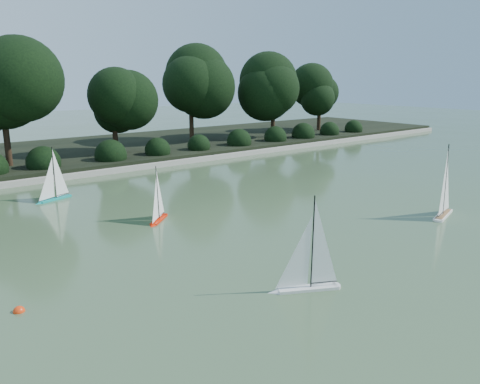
# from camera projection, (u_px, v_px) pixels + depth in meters

# --- Properties ---
(ground) EXTENTS (80.00, 80.00, 0.00)m
(ground) POSITION_uv_depth(u_px,v_px,m) (315.00, 243.00, 9.24)
(ground) COLOR #375030
(ground) RESTS_ON ground
(pond_coping) EXTENTS (40.00, 0.35, 0.18)m
(pond_coping) POSITION_uv_depth(u_px,v_px,m) (119.00, 169.00, 16.02)
(pond_coping) COLOR gray
(pond_coping) RESTS_ON ground
(far_bank) EXTENTS (40.00, 8.00, 0.30)m
(far_bank) POSITION_uv_depth(u_px,v_px,m) (77.00, 153.00, 19.03)
(far_bank) COLOR black
(far_bank) RESTS_ON ground
(tree_line) EXTENTS (26.31, 3.93, 4.39)m
(tree_line) POSITION_uv_depth(u_px,v_px,m) (118.00, 91.00, 18.00)
(tree_line) COLOR black
(tree_line) RESTS_ON ground
(shrub_hedge) EXTENTS (29.10, 1.10, 1.10)m
(shrub_hedge) POSITION_uv_depth(u_px,v_px,m) (108.00, 156.00, 16.61)
(shrub_hedge) COLOR black
(shrub_hedge) RESTS_ON ground
(sailboat_white_a) EXTENTS (1.10, 0.68, 1.60)m
(sailboat_white_a) POSITION_uv_depth(u_px,v_px,m) (303.00, 275.00, 7.13)
(sailboat_white_a) COLOR silver
(sailboat_white_a) RESTS_ON ground
(sailboat_white_b) EXTENTS (1.32, 0.56, 1.82)m
(sailboat_white_b) POSITION_uv_depth(u_px,v_px,m) (445.00, 204.00, 11.01)
(sailboat_white_b) COLOR white
(sailboat_white_b) RESTS_ON ground
(sailboat_orange) EXTENTS (0.81, 0.75, 1.34)m
(sailboat_orange) POSITION_uv_depth(u_px,v_px,m) (157.00, 212.00, 10.55)
(sailboat_orange) COLOR red
(sailboat_orange) RESTS_ON ground
(sailboat_teal) EXTENTS (1.08, 0.50, 1.50)m
(sailboat_teal) POSITION_uv_depth(u_px,v_px,m) (52.00, 192.00, 12.33)
(sailboat_teal) COLOR #0F918B
(sailboat_teal) RESTS_ON ground
(race_buoy) EXTENTS (0.16, 0.16, 0.16)m
(race_buoy) POSITION_uv_depth(u_px,v_px,m) (19.00, 312.00, 6.54)
(race_buoy) COLOR red
(race_buoy) RESTS_ON ground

